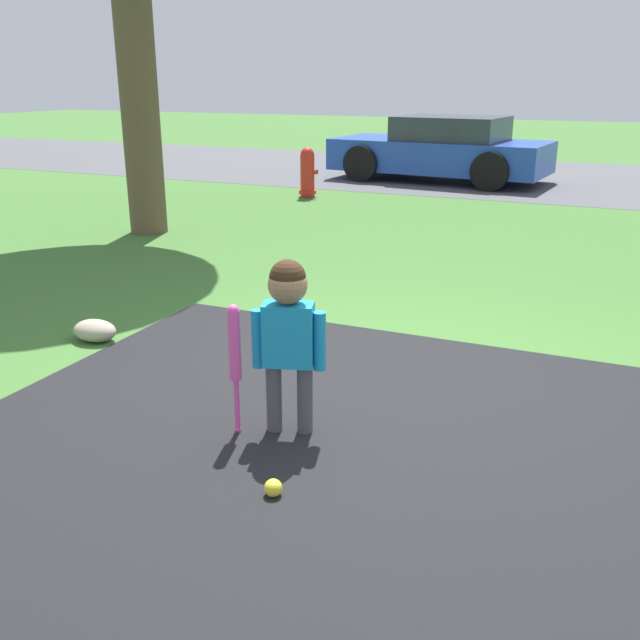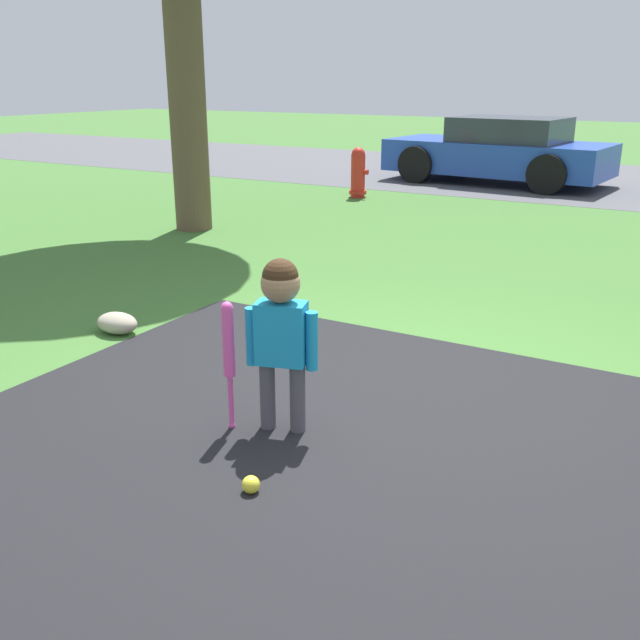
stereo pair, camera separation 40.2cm
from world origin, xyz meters
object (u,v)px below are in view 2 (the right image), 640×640
baseball_bat (229,348)px  fire_hydrant (358,173)px  parked_car (500,151)px  child (281,322)px  sports_ball (251,485)px

baseball_bat → fire_hydrant: 7.93m
baseball_bat → parked_car: (-1.56, 10.05, 0.09)m
baseball_bat → child: bearing=27.2°
child → fire_hydrant: 7.92m
child → parked_car: 10.08m
fire_hydrant → baseball_bat: bearing=-67.8°
fire_hydrant → parked_car: 3.07m
sports_ball → baseball_bat: bearing=134.3°
child → parked_car: parked_car is taller
child → fire_hydrant: size_ratio=1.22×
sports_ball → parked_car: size_ratio=0.02×
fire_hydrant → parked_car: size_ratio=0.20×
sports_ball → parked_car: (-2.01, 10.52, 0.52)m
baseball_bat → parked_car: bearing=98.8°
child → baseball_bat: 0.32m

